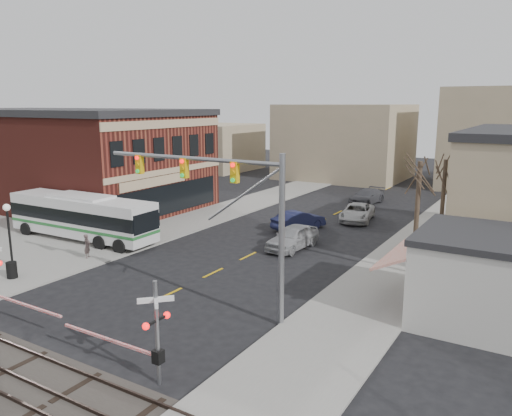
% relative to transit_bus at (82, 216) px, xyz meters
% --- Properties ---
extents(ground, '(160.00, 160.00, 0.00)m').
position_rel_transit_bus_xyz_m(ground, '(12.87, -7.04, -1.85)').
color(ground, black).
rests_on(ground, ground).
extents(sidewalk_west, '(5.00, 60.00, 0.12)m').
position_rel_transit_bus_xyz_m(sidewalk_west, '(3.37, 12.96, -1.79)').
color(sidewalk_west, gray).
rests_on(sidewalk_west, ground).
extents(sidewalk_east, '(5.00, 60.00, 0.12)m').
position_rel_transit_bus_xyz_m(sidewalk_east, '(22.37, 12.96, -1.79)').
color(sidewalk_east, gray).
rests_on(sidewalk_east, ground).
extents(brick_building, '(30.40, 15.40, 9.60)m').
position_rel_transit_bus_xyz_m(brick_building, '(-14.12, 8.96, 2.96)').
color(brick_building, maroon).
rests_on(brick_building, ground).
extents(awning_shop, '(9.74, 6.20, 4.30)m').
position_rel_transit_bus_xyz_m(awning_shop, '(28.84, -0.04, 0.32)').
color(awning_shop, beige).
rests_on(awning_shop, ground).
extents(tree_east_a, '(0.28, 0.28, 6.75)m').
position_rel_transit_bus_xyz_m(tree_east_a, '(23.37, 4.96, 1.65)').
color(tree_east_a, '#382B21').
rests_on(tree_east_a, sidewalk_east).
extents(tree_east_b, '(0.28, 0.28, 6.30)m').
position_rel_transit_bus_xyz_m(tree_east_b, '(23.67, 10.96, 1.42)').
color(tree_east_b, '#382B21').
rests_on(tree_east_b, sidewalk_east).
extents(tree_east_c, '(0.28, 0.28, 7.20)m').
position_rel_transit_bus_xyz_m(tree_east_c, '(23.87, 18.96, 1.87)').
color(tree_east_c, '#382B21').
rests_on(tree_east_c, sidewalk_east).
extents(transit_bus, '(12.80, 3.19, 3.28)m').
position_rel_transit_bus_xyz_m(transit_bus, '(0.00, 0.00, 0.00)').
color(transit_bus, silver).
rests_on(transit_bus, ground).
extents(traffic_signal_mast, '(10.46, 0.30, 8.00)m').
position_rel_transit_bus_xyz_m(traffic_signal_mast, '(16.99, -5.27, 3.92)').
color(traffic_signal_mast, gray).
rests_on(traffic_signal_mast, ground).
extents(rr_crossing_east, '(5.60, 1.36, 4.00)m').
position_rel_transit_bus_xyz_m(rr_crossing_east, '(17.99, -12.02, 0.12)').
color(rr_crossing_east, gray).
rests_on(rr_crossing_east, ground).
extents(street_lamp, '(0.44, 0.44, 3.98)m').
position_rel_transit_bus_xyz_m(street_lamp, '(1.51, -6.77, 1.15)').
color(street_lamp, black).
rests_on(street_lamp, sidewalk_west).
extents(trash_bin, '(0.60, 0.60, 0.96)m').
position_rel_transit_bus_xyz_m(trash_bin, '(3.51, -8.09, -1.24)').
color(trash_bin, black).
rests_on(trash_bin, sidewalk_west).
extents(car_a, '(2.34, 5.11, 1.70)m').
position_rel_transit_bus_xyz_m(car_a, '(14.62, 6.14, -1.00)').
color(car_a, '#98999D').
rests_on(car_a, ground).
extents(car_b, '(3.30, 4.95, 1.54)m').
position_rel_transit_bus_xyz_m(car_b, '(12.52, 11.34, -1.07)').
color(car_b, '#191D40').
rests_on(car_b, ground).
extents(car_c, '(3.36, 5.70, 1.49)m').
position_rel_transit_bus_xyz_m(car_c, '(15.54, 16.79, -1.10)').
color(car_c, '#B3B3B3').
rests_on(car_c, ground).
extents(car_d, '(2.74, 5.34, 1.48)m').
position_rel_transit_bus_xyz_m(car_d, '(13.69, 24.73, -1.11)').
color(car_d, '#424247').
rests_on(car_d, ground).
extents(pedestrian_near, '(0.58, 0.69, 1.59)m').
position_rel_transit_bus_xyz_m(pedestrian_near, '(4.15, -3.11, -0.93)').
color(pedestrian_near, '#604F4D').
rests_on(pedestrian_near, sidewalk_west).
extents(pedestrian_far, '(0.92, 0.91, 1.50)m').
position_rel_transit_bus_xyz_m(pedestrian_far, '(3.26, -0.64, -0.98)').
color(pedestrian_far, '#2E3A51').
rests_on(pedestrian_far, sidewalk_west).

